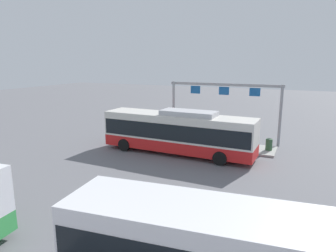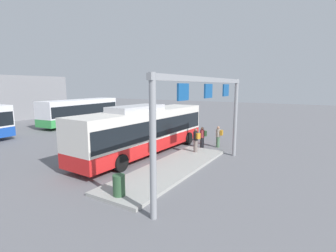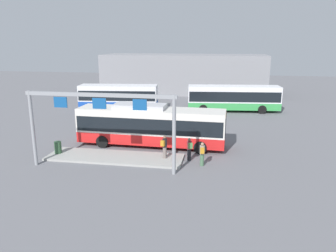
{
  "view_description": "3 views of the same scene",
  "coord_description": "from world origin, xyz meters",
  "px_view_note": "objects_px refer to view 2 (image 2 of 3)",
  "views": [
    {
      "loc": [
        -8.79,
        21.14,
        7.12
      ],
      "look_at": [
        1.64,
        -1.81,
        1.71
      ],
      "focal_mm": 32.68,
      "sensor_mm": 36.0,
      "label": 1
    },
    {
      "loc": [
        -13.84,
        -10.37,
        4.74
      ],
      "look_at": [
        1.77,
        -0.8,
        1.8
      ],
      "focal_mm": 26.65,
      "sensor_mm": 36.0,
      "label": 2
    },
    {
      "loc": [
        5.73,
        -25.28,
        8.4
      ],
      "look_at": [
        1.42,
        -0.13,
        1.78
      ],
      "focal_mm": 35.31,
      "sensor_mm": 36.0,
      "label": 3
    }
  ],
  "objects_px": {
    "person_boarding": "(218,136)",
    "trash_bin": "(119,185)",
    "bus_main": "(145,128)",
    "person_waiting_near": "(196,140)",
    "person_waiting_mid": "(203,137)",
    "bus_background_left": "(81,110)"
  },
  "relations": [
    {
      "from": "trash_bin",
      "to": "person_waiting_mid",
      "type": "bearing_deg",
      "value": 3.05
    },
    {
      "from": "bus_background_left",
      "to": "trash_bin",
      "type": "height_order",
      "value": "bus_background_left"
    },
    {
      "from": "bus_main",
      "to": "person_waiting_near",
      "type": "xyz_separation_m",
      "value": [
        1.69,
        -3.14,
        -0.76
      ]
    },
    {
      "from": "bus_main",
      "to": "person_waiting_near",
      "type": "bearing_deg",
      "value": -60.23
    },
    {
      "from": "person_boarding",
      "to": "bus_main",
      "type": "bearing_deg",
      "value": 44.51
    },
    {
      "from": "person_boarding",
      "to": "person_waiting_mid",
      "type": "relative_size",
      "value": 1.0
    },
    {
      "from": "person_boarding",
      "to": "person_waiting_mid",
      "type": "distance_m",
      "value": 1.34
    },
    {
      "from": "bus_main",
      "to": "person_boarding",
      "type": "xyz_separation_m",
      "value": [
        4.43,
        -3.78,
        -0.92
      ]
    },
    {
      "from": "person_boarding",
      "to": "trash_bin",
      "type": "height_order",
      "value": "person_boarding"
    },
    {
      "from": "person_waiting_near",
      "to": "trash_bin",
      "type": "relative_size",
      "value": 1.86
    },
    {
      "from": "trash_bin",
      "to": "person_boarding",
      "type": "bearing_deg",
      "value": -2.04
    },
    {
      "from": "trash_bin",
      "to": "bus_background_left",
      "type": "bearing_deg",
      "value": 54.31
    },
    {
      "from": "bus_background_left",
      "to": "person_waiting_mid",
      "type": "xyz_separation_m",
      "value": [
        -3.43,
        -17.99,
        -0.89
      ]
    },
    {
      "from": "bus_background_left",
      "to": "person_waiting_near",
      "type": "xyz_separation_m",
      "value": [
        -5.19,
        -18.26,
        -0.73
      ]
    },
    {
      "from": "person_boarding",
      "to": "person_waiting_near",
      "type": "bearing_deg",
      "value": 71.83
    },
    {
      "from": "bus_main",
      "to": "person_waiting_mid",
      "type": "xyz_separation_m",
      "value": [
        3.45,
        -2.87,
        -0.92
      ]
    },
    {
      "from": "bus_main",
      "to": "person_boarding",
      "type": "relative_size",
      "value": 7.18
    },
    {
      "from": "bus_background_left",
      "to": "trash_bin",
      "type": "relative_size",
      "value": 12.37
    },
    {
      "from": "person_waiting_mid",
      "to": "trash_bin",
      "type": "bearing_deg",
      "value": 70.06
    },
    {
      "from": "bus_background_left",
      "to": "person_waiting_near",
      "type": "height_order",
      "value": "bus_background_left"
    },
    {
      "from": "person_boarding",
      "to": "trash_bin",
      "type": "distance_m",
      "value": 10.86
    },
    {
      "from": "person_waiting_mid",
      "to": "trash_bin",
      "type": "xyz_separation_m",
      "value": [
        -9.87,
        -0.53,
        -0.28
      ]
    }
  ]
}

